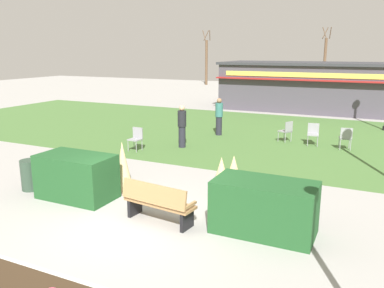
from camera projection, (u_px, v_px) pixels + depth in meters
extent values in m
plane|color=#999691|center=(129.00, 225.00, 8.70)|extent=(80.00, 80.00, 0.00)
cube|color=#446B33|center=(261.00, 135.00, 18.00)|extent=(36.00, 12.00, 0.01)
cube|color=#9E7547|center=(160.00, 203.00, 8.78)|extent=(1.75, 0.68, 0.06)
cube|color=#9E7547|center=(153.00, 194.00, 8.54)|extent=(1.70, 0.33, 0.44)
cube|color=black|center=(135.00, 206.00, 9.22)|extent=(0.13, 0.45, 0.45)
cube|color=black|center=(187.00, 219.00, 8.46)|extent=(0.13, 0.45, 0.45)
cube|color=#9E7547|center=(132.00, 191.00, 9.18)|extent=(0.11, 0.44, 0.06)
cube|color=#9E7547|center=(190.00, 205.00, 8.34)|extent=(0.11, 0.44, 0.06)
cube|color=#1E4C23|center=(77.00, 177.00, 10.21)|extent=(1.97, 1.10, 1.16)
cube|color=#1E4C23|center=(264.00, 207.00, 8.24)|extent=(2.12, 1.10, 1.13)
cone|color=#D1BC7F|center=(123.00, 166.00, 10.77)|extent=(0.53, 0.53, 1.37)
cone|color=#D1BC7F|center=(222.00, 180.00, 10.13)|extent=(0.55, 0.55, 1.02)
cone|color=#D1BC7F|center=(234.00, 178.00, 9.99)|extent=(0.71, 0.71, 1.21)
cone|color=#D1BC7F|center=(221.00, 178.00, 10.15)|extent=(0.65, 0.65, 1.12)
cylinder|color=#2D4233|center=(31.00, 175.00, 10.85)|extent=(0.52, 0.52, 0.85)
cube|color=#47424C|center=(307.00, 87.00, 25.42)|extent=(10.49, 4.54, 2.89)
cube|color=#333338|center=(308.00, 63.00, 25.06)|extent=(10.79, 4.84, 0.16)
cube|color=maroon|center=(300.00, 80.00, 23.12)|extent=(10.59, 0.36, 0.08)
cube|color=#D8CC4C|center=(301.00, 75.00, 23.19)|extent=(9.44, 0.04, 0.28)
cube|color=gray|center=(313.00, 135.00, 15.89)|extent=(0.50, 0.50, 0.04)
cube|color=gray|center=(313.00, 128.00, 16.03)|extent=(0.44, 0.10, 0.44)
cylinder|color=gray|center=(308.00, 141.00, 15.82)|extent=(0.03, 0.03, 0.45)
cylinder|color=gray|center=(318.00, 141.00, 15.71)|extent=(0.03, 0.03, 0.45)
cylinder|color=gray|center=(308.00, 139.00, 16.17)|extent=(0.03, 0.03, 0.45)
cylinder|color=gray|center=(317.00, 139.00, 16.07)|extent=(0.03, 0.03, 0.45)
cube|color=gray|center=(285.00, 131.00, 16.58)|extent=(0.59, 0.59, 0.04)
cube|color=gray|center=(289.00, 127.00, 16.37)|extent=(0.24, 0.41, 0.44)
cylinder|color=gray|center=(284.00, 135.00, 16.89)|extent=(0.03, 0.03, 0.45)
cylinder|color=gray|center=(278.00, 136.00, 16.66)|extent=(0.03, 0.03, 0.45)
cylinder|color=gray|center=(291.00, 137.00, 16.59)|extent=(0.03, 0.03, 0.45)
cylinder|color=gray|center=(285.00, 138.00, 16.37)|extent=(0.03, 0.03, 0.45)
cube|color=gray|center=(345.00, 138.00, 15.27)|extent=(0.52, 0.52, 0.04)
cube|color=gray|center=(346.00, 134.00, 15.03)|extent=(0.44, 0.13, 0.44)
cylinder|color=gray|center=(349.00, 143.00, 15.46)|extent=(0.03, 0.03, 0.45)
cylinder|color=gray|center=(339.00, 142.00, 15.55)|extent=(0.03, 0.03, 0.45)
cylinder|color=gray|center=(351.00, 145.00, 15.10)|extent=(0.03, 0.03, 0.45)
cylinder|color=gray|center=(340.00, 145.00, 15.19)|extent=(0.03, 0.03, 0.45)
cube|color=gray|center=(135.00, 139.00, 15.04)|extent=(0.46, 0.46, 0.04)
cube|color=gray|center=(138.00, 133.00, 15.16)|extent=(0.44, 0.06, 0.44)
cylinder|color=gray|center=(128.00, 146.00, 15.01)|extent=(0.03, 0.03, 0.45)
cylinder|color=gray|center=(136.00, 147.00, 14.84)|extent=(0.03, 0.03, 0.45)
cylinder|color=gray|center=(134.00, 144.00, 15.34)|extent=(0.03, 0.03, 0.45)
cylinder|color=gray|center=(142.00, 145.00, 15.17)|extent=(0.03, 0.03, 0.45)
cylinder|color=#23232D|center=(182.00, 137.00, 15.62)|extent=(0.28, 0.28, 0.85)
cylinder|color=black|center=(182.00, 119.00, 15.45)|extent=(0.34, 0.34, 0.62)
sphere|color=tan|center=(182.00, 108.00, 15.35)|extent=(0.22, 0.22, 0.22)
cylinder|color=#23232D|center=(219.00, 126.00, 17.90)|extent=(0.28, 0.28, 0.85)
cylinder|color=#336B66|center=(219.00, 110.00, 17.72)|extent=(0.34, 0.34, 0.62)
sphere|color=#8C6647|center=(219.00, 101.00, 17.63)|extent=(0.22, 0.22, 0.22)
cube|color=silver|center=(254.00, 87.00, 35.62)|extent=(4.26, 1.96, 0.60)
cube|color=black|center=(252.00, 82.00, 35.58)|extent=(2.37, 1.67, 0.44)
cylinder|color=black|center=(271.00, 89.00, 35.88)|extent=(0.65, 0.24, 0.64)
cylinder|color=black|center=(265.00, 91.00, 34.29)|extent=(0.65, 0.24, 0.64)
cylinder|color=black|center=(244.00, 88.00, 37.05)|extent=(0.65, 0.24, 0.64)
cylinder|color=black|center=(237.00, 90.00, 35.46)|extent=(0.65, 0.24, 0.64)
cube|color=#B7BABF|center=(317.00, 89.00, 33.31)|extent=(4.32, 2.11, 0.60)
cube|color=black|center=(316.00, 84.00, 33.26)|extent=(2.42, 1.75, 0.44)
cylinder|color=black|center=(333.00, 92.00, 33.74)|extent=(0.65, 0.27, 0.64)
cylinder|color=black|center=(333.00, 94.00, 32.07)|extent=(0.65, 0.27, 0.64)
cylinder|color=black|center=(302.00, 91.00, 34.65)|extent=(0.65, 0.27, 0.64)
cylinder|color=black|center=(300.00, 93.00, 32.98)|extent=(0.65, 0.27, 0.64)
cylinder|color=black|center=(371.00, 93.00, 32.43)|extent=(0.64, 0.23, 0.64)
cylinder|color=black|center=(370.00, 96.00, 30.82)|extent=(0.64, 0.23, 0.64)
cylinder|color=brown|center=(324.00, 63.00, 39.76)|extent=(0.28, 0.28, 4.98)
cylinder|color=brown|center=(330.00, 33.00, 39.02)|extent=(0.25, 0.58, 1.12)
cylinder|color=brown|center=(325.00, 33.00, 39.41)|extent=(0.54, 0.36, 1.12)
cylinder|color=brown|center=(325.00, 33.00, 38.87)|extent=(0.54, 0.35, 1.12)
cylinder|color=brown|center=(206.00, 63.00, 43.86)|extent=(0.28, 0.28, 4.89)
cylinder|color=brown|center=(210.00, 35.00, 43.13)|extent=(0.25, 0.58, 1.12)
cylinder|color=brown|center=(206.00, 36.00, 43.52)|extent=(0.54, 0.36, 1.12)
cylinder|color=brown|center=(204.00, 35.00, 42.98)|extent=(0.54, 0.35, 1.12)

